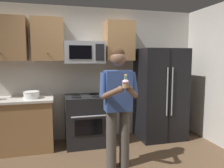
% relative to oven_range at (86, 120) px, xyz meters
% --- Properties ---
extents(wall_back, '(4.40, 0.10, 2.60)m').
position_rel_oven_range_xyz_m(wall_back, '(0.15, 0.39, 0.84)').
color(wall_back, beige).
rests_on(wall_back, ground).
extents(oven_range, '(0.76, 0.70, 0.93)m').
position_rel_oven_range_xyz_m(oven_range, '(0.00, 0.00, 0.00)').
color(oven_range, black).
rests_on(oven_range, ground).
extents(microwave, '(0.74, 0.41, 0.40)m').
position_rel_oven_range_xyz_m(microwave, '(0.00, 0.12, 1.26)').
color(microwave, '#9EA0A5').
extents(refrigerator, '(0.90, 0.75, 1.80)m').
position_rel_oven_range_xyz_m(refrigerator, '(1.50, -0.04, 0.44)').
color(refrigerator, black).
rests_on(refrigerator, ground).
extents(cabinet_row_upper, '(2.78, 0.36, 0.76)m').
position_rel_oven_range_xyz_m(cabinet_row_upper, '(-0.57, 0.17, 1.49)').
color(cabinet_row_upper, '#9E7247').
extents(counter_left, '(1.44, 0.66, 0.92)m').
position_rel_oven_range_xyz_m(counter_left, '(-1.30, 0.02, 0.00)').
color(counter_left, '#9E7247').
rests_on(counter_left, ground).
extents(bowl_large_white, '(0.27, 0.27, 0.13)m').
position_rel_oven_range_xyz_m(bowl_large_white, '(-0.94, -0.03, 0.52)').
color(bowl_large_white, white).
rests_on(bowl_large_white, counter_left).
extents(person, '(0.60, 0.48, 1.76)m').
position_rel_oven_range_xyz_m(person, '(0.33, -1.03, 0.53)').
color(person, '#4C4742').
rests_on(person, ground).
extents(cupcake, '(0.09, 0.09, 0.17)m').
position_rel_oven_range_xyz_m(cupcake, '(0.33, -1.36, 0.83)').
color(cupcake, '#A87F56').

